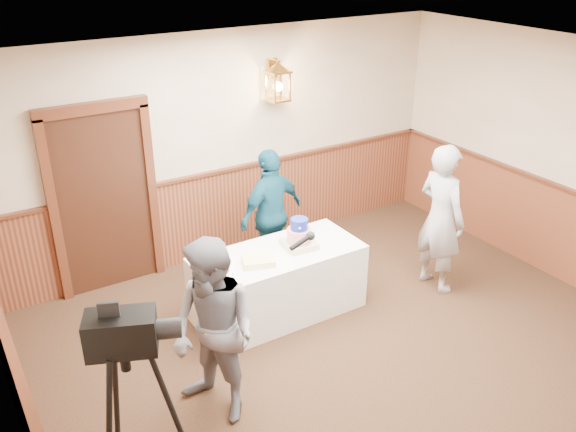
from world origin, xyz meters
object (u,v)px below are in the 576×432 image
Objects in this scene: interviewer at (214,333)px; assistant_p at (271,213)px; sheet_cake_yellow at (258,261)px; sheet_cake_green at (210,261)px; tiered_cake at (299,236)px; display_table at (278,283)px; baker at (441,218)px.

interviewer is 1.05× the size of assistant_p.
sheet_cake_yellow is 1.02× the size of sheet_cake_green.
sheet_cake_green is 1.27m from interviewer.
sheet_cake_green is 1.26m from assistant_p.
display_table is at bearing 175.61° from tiered_cake.
assistant_p is at bearing 64.04° from display_table.
display_table is 0.96m from assistant_p.
sheet_cake_green is at bearing 168.79° from display_table.
baker is at bearing -14.69° from display_table.
display_table is 0.51m from sheet_cake_yellow.
tiered_cake is (0.25, -0.02, 0.50)m from display_table.
interviewer is 3.12m from baker.
tiered_cake is 1.78m from interviewer.
display_table is 1.97m from baker.
display_table is 5.67× the size of sheet_cake_yellow.
tiered_cake is 0.56m from sheet_cake_yellow.
baker reaches higher than display_table.
sheet_cake_yellow is 0.20× the size of assistant_p.
sheet_cake_yellow is 0.48m from sheet_cake_green.
sheet_cake_green reaches higher than display_table.
sheet_cake_yellow is (-0.29, -0.10, 0.41)m from display_table.
display_table is at bearing 73.84° from baker.
baker is at bearing -10.09° from sheet_cake_yellow.
assistant_p is (1.60, 1.80, -0.04)m from interviewer.
baker reaches higher than interviewer.
baker is at bearing 125.44° from assistant_p.
tiered_cake is 0.81m from assistant_p.
interviewer is at bearing -145.86° from tiered_cake.
baker is 1.10× the size of assistant_p.
sheet_cake_yellow is 2.17m from baker.
baker is (1.85, -0.48, 0.50)m from display_table.
tiered_cake reaches higher than display_table.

